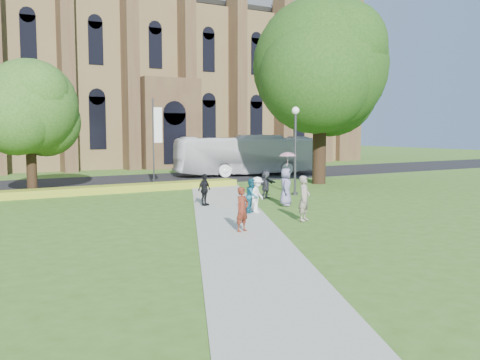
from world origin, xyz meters
TOP-DOWN VIEW (x-y plane):
  - ground at (0.00, 0.00)m, footprint 160.00×160.00m
  - road at (0.00, 20.00)m, footprint 160.00×10.00m
  - footpath at (0.00, 1.00)m, footprint 15.58×28.54m
  - flower_hedge at (-2.00, 13.20)m, footprint 18.00×1.40m
  - cathedral at (10.00, 39.73)m, footprint 52.60×18.25m
  - streetlamp at (7.50, 6.50)m, footprint 0.44×0.44m
  - large_tree at (13.00, 11.00)m, footprint 9.60×9.60m
  - street_tree_1 at (-6.00, 14.50)m, footprint 5.60×5.60m
  - banner_pole_0 at (2.11, 15.20)m, footprint 0.70×0.10m
  - tour_coach at (12.06, 19.54)m, footprint 12.52×4.85m
  - pedestrian_0 at (-1.23, -1.91)m, footprint 0.71×0.58m
  - pedestrian_1 at (1.54, 1.80)m, footprint 0.99×0.97m
  - pedestrian_2 at (1.78, 1.75)m, footprint 1.24×1.11m
  - pedestrian_3 at (0.68, 5.01)m, footprint 1.03×0.78m
  - pedestrian_4 at (4.29, 2.98)m, footprint 1.07×1.10m
  - pedestrian_5 at (4.93, 5.78)m, footprint 1.56×1.06m
  - pedestrian_6 at (2.28, -1.18)m, footprint 0.84×0.76m
  - parasol at (4.47, 3.08)m, footprint 1.00×1.00m

SIDE VIEW (x-z plane):
  - ground at x=0.00m, z-range 0.00..0.00m
  - road at x=0.00m, z-range 0.00..0.02m
  - footpath at x=0.00m, z-range 0.00..0.04m
  - flower_hedge at x=-2.00m, z-range 0.00..0.45m
  - pedestrian_1 at x=1.54m, z-range 0.04..1.65m
  - pedestrian_5 at x=4.93m, z-range 0.04..1.65m
  - pedestrian_3 at x=0.68m, z-range 0.04..1.66m
  - pedestrian_2 at x=1.78m, z-range 0.04..1.71m
  - pedestrian_0 at x=-1.23m, z-range 0.04..1.74m
  - pedestrian_4 at x=4.29m, z-range 0.04..1.94m
  - pedestrian_6 at x=2.28m, z-range 0.04..1.96m
  - tour_coach at x=12.06m, z-range 0.02..3.42m
  - parasol at x=4.47m, z-range 1.94..2.67m
  - streetlamp at x=7.50m, z-range 0.68..5.92m
  - banner_pole_0 at x=2.11m, z-range 0.39..6.39m
  - street_tree_1 at x=-6.00m, z-range 1.20..9.25m
  - large_tree at x=13.00m, z-range 1.77..14.97m
  - cathedral at x=10.00m, z-range -1.02..26.98m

